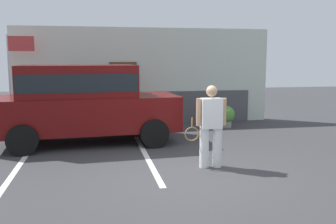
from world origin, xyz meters
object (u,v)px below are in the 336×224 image
Objects in this scene: parked_suv at (84,100)px; tennis_player_man at (211,125)px; potted_plant_by_porch at (227,116)px; flag_pole at (15,64)px.

tennis_player_man is (2.58, -2.76, -0.28)m from parked_suv.
tennis_player_man is at bearing -50.40° from parked_suv.
flag_pole is (-6.52, 0.71, 1.65)m from potted_plant_by_porch.
flag_pole is at bearing 130.16° from parked_suv.
parked_suv is 6.78× the size of potted_plant_by_porch.
parked_suv reaches higher than tennis_player_man.
potted_plant_by_porch is (4.44, 1.47, -0.76)m from parked_suv.
potted_plant_by_porch is at bearing 14.88° from parked_suv.
parked_suv is 3.14m from flag_pole.
flag_pole reaches higher than tennis_player_man.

